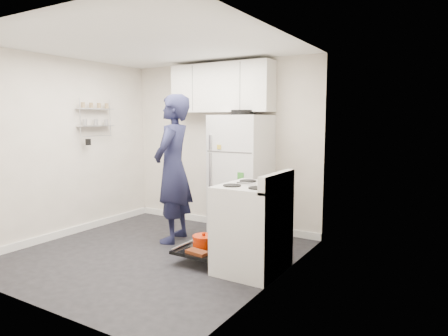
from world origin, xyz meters
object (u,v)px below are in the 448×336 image
Objects in this scene: electric_range at (251,229)px; person at (173,169)px; open_oven_door at (205,245)px; refrigerator at (241,176)px.

person reaches higher than electric_range.
open_oven_door is 1.22m from person.
electric_range is 0.62× the size of refrigerator.
open_oven_door is (-0.60, -0.01, -0.29)m from electric_range.
refrigerator is (-0.72, 1.10, 0.39)m from electric_range.
refrigerator reaches higher than electric_range.
electric_range is at bearing 0.55° from open_oven_door.
refrigerator reaches higher than open_oven_door.
electric_range is 1.56× the size of open_oven_door.
electric_range is 1.37m from refrigerator.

